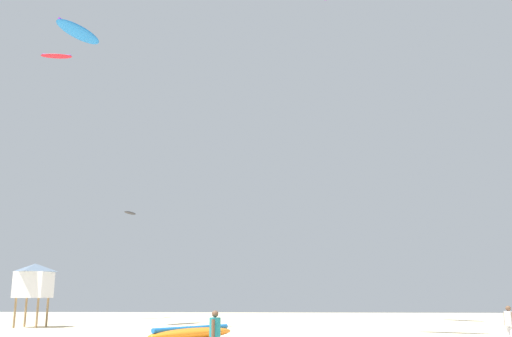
# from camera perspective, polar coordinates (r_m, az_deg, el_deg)

# --- Properties ---
(person_foreground) EXTENTS (0.36, 0.52, 1.58)m
(person_foreground) POSITION_cam_1_polar(r_m,az_deg,el_deg) (18.53, -4.18, -16.14)
(person_foreground) COLOR #2D2D33
(person_foreground) RESTS_ON ground
(person_midground) EXTENTS (0.37, 0.50, 1.63)m
(person_midground) POSITION_cam_1_polar(r_m,az_deg,el_deg) (26.74, 24.23, -13.98)
(person_midground) COLOR silver
(person_midground) RESTS_ON ground
(kite_grounded_near) EXTENTS (4.26, 5.28, 0.69)m
(kite_grounded_near) POSITION_cam_1_polar(r_m,az_deg,el_deg) (27.79, -6.49, -16.22)
(kite_grounded_near) COLOR orange
(kite_grounded_near) RESTS_ON ground
(lifeguard_tower) EXTENTS (2.30, 2.30, 4.15)m
(lifeguard_tower) POSITION_cam_1_polar(r_m,az_deg,el_deg) (41.20, -21.51, -10.44)
(lifeguard_tower) COLOR #8C704C
(lifeguard_tower) RESTS_ON ground
(kite_aloft_5) EXTENTS (1.01, 2.21, 0.25)m
(kite_aloft_5) POSITION_cam_1_polar(r_m,az_deg,el_deg) (56.48, -12.60, -4.40)
(kite_aloft_5) COLOR #2D2D33
(kite_aloft_6) EXTENTS (2.85, 4.49, 0.85)m
(kite_aloft_6) POSITION_cam_1_polar(r_m,az_deg,el_deg) (45.67, -17.50, 13.01)
(kite_aloft_6) COLOR blue
(kite_aloft_8) EXTENTS (2.90, 1.26, 0.35)m
(kite_aloft_8) POSITION_cam_1_polar(r_m,az_deg,el_deg) (55.66, -19.51, 10.66)
(kite_aloft_8) COLOR red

